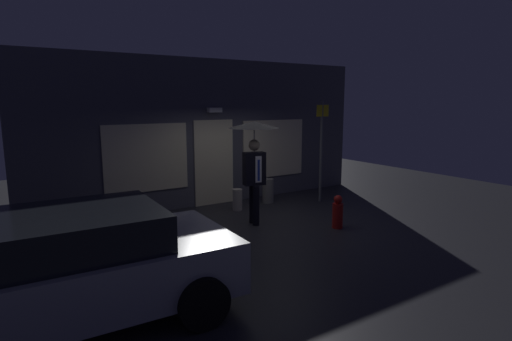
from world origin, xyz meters
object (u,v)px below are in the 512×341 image
Objects in this scene: sidewalk_bollard at (268,191)px; sidewalk_bollard_2 at (237,200)px; fire_hydrant at (338,213)px; street_sign_post at (321,146)px; parked_car at (62,269)px; person_with_umbrella at (254,148)px.

sidewalk_bollard is 1.11m from sidewalk_bollard_2.
street_sign_post is at bearing 57.43° from fire_hydrant.
street_sign_post reaches higher than fire_hydrant.
street_sign_post is at bearing -28.39° from sidewalk_bollard.
parked_car is at bearing -155.90° from street_sign_post.
sidewalk_bollard_2 is (0.27, 1.20, -1.41)m from person_with_umbrella.
parked_car is at bearing -141.97° from sidewalk_bollard_2.
sidewalk_bollard is 2.63m from fire_hydrant.
sidewalk_bollard_2 is at bearing 113.92° from fire_hydrant.
sidewalk_bollard is (1.35, 1.43, -1.36)m from person_with_umbrella.
parked_car is 5.58m from fire_hydrant.
sidewalk_bollard is at bearing 35.72° from parked_car.
fire_hydrant reaches higher than sidewalk_bollard_2.
fire_hydrant is at bearing -122.57° from street_sign_post.
fire_hydrant reaches higher than sidewalk_bollard.
person_with_umbrella is at bearing -102.78° from sidewalk_bollard_2.
person_with_umbrella is at bearing 138.08° from fire_hydrant.
sidewalk_bollard_2 is 0.75× the size of fire_hydrant.
sidewalk_bollard is (5.48, 3.67, -0.40)m from parked_car.
fire_hydrant is at bearing -66.08° from sidewalk_bollard_2.
parked_car reaches higher than sidewalk_bollard_2.
fire_hydrant is (5.47, 1.04, -0.39)m from parked_car.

